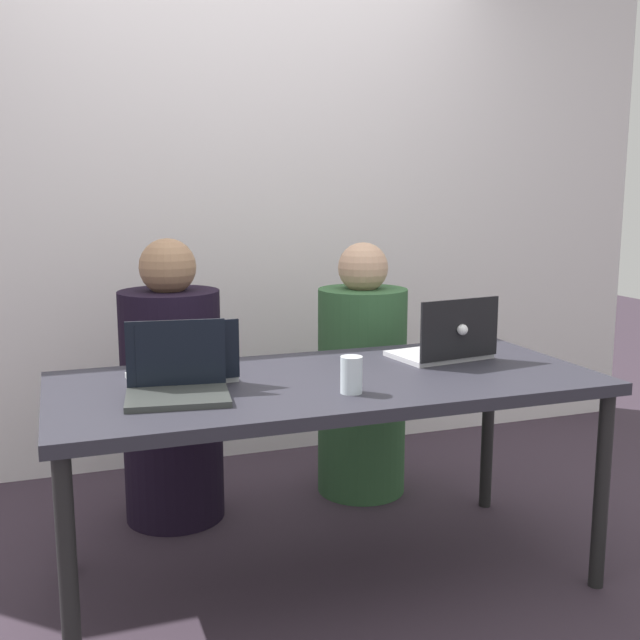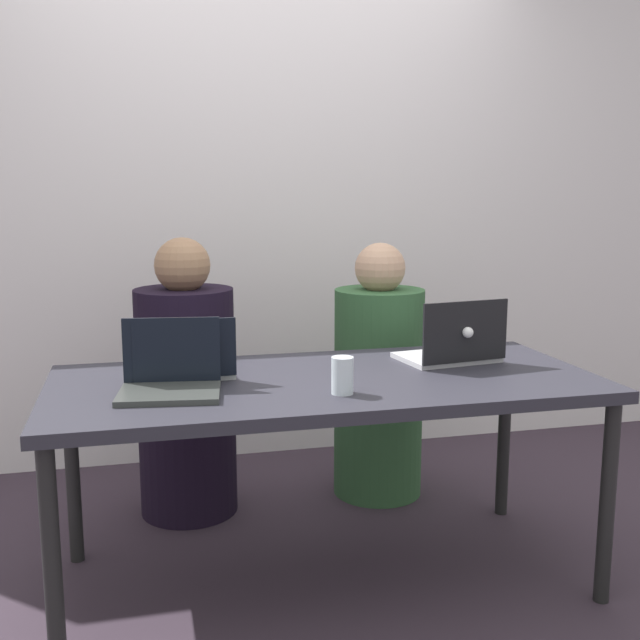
{
  "view_description": "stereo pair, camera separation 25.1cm",
  "coord_description": "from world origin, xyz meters",
  "px_view_note": "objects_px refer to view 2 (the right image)",
  "views": [
    {
      "loc": [
        -0.83,
        -2.26,
        1.33
      ],
      "look_at": [
        0.0,
        0.08,
        0.9
      ],
      "focal_mm": 42.0,
      "sensor_mm": 36.0,
      "label": 1
    },
    {
      "loc": [
        -0.59,
        -2.33,
        1.33
      ],
      "look_at": [
        0.0,
        0.08,
        0.9
      ],
      "focal_mm": 42.0,
      "sensor_mm": 36.0,
      "label": 2
    }
  ],
  "objects_px": {
    "laptop_front_left": "(170,377)",
    "water_glass_center": "(343,378)",
    "laptop_back_left": "(183,365)",
    "person_on_left": "(186,393)",
    "person_on_right": "(378,384)",
    "laptop_back_right": "(453,348)"
  },
  "relations": [
    {
      "from": "laptop_back_left",
      "to": "laptop_front_left",
      "type": "distance_m",
      "value": 0.17
    },
    {
      "from": "person_on_right",
      "to": "water_glass_center",
      "type": "height_order",
      "value": "person_on_right"
    },
    {
      "from": "laptop_back_left",
      "to": "person_on_right",
      "type": "bearing_deg",
      "value": -149.91
    },
    {
      "from": "person_on_left",
      "to": "laptop_front_left",
      "type": "bearing_deg",
      "value": 91.54
    },
    {
      "from": "person_on_left",
      "to": "person_on_right",
      "type": "xyz_separation_m",
      "value": [
        0.83,
        0.0,
        -0.02
      ]
    },
    {
      "from": "person_on_right",
      "to": "water_glass_center",
      "type": "bearing_deg",
      "value": 70.03
    },
    {
      "from": "person_on_right",
      "to": "water_glass_center",
      "type": "xyz_separation_m",
      "value": [
        -0.41,
        -0.9,
        0.28
      ]
    },
    {
      "from": "laptop_front_left",
      "to": "person_on_left",
      "type": "bearing_deg",
      "value": 90.83
    },
    {
      "from": "person_on_left",
      "to": "laptop_back_right",
      "type": "height_order",
      "value": "person_on_left"
    },
    {
      "from": "laptop_front_left",
      "to": "water_glass_center",
      "type": "xyz_separation_m",
      "value": [
        0.51,
        -0.14,
        0.0
      ]
    },
    {
      "from": "laptop_front_left",
      "to": "laptop_back_right",
      "type": "bearing_deg",
      "value": 17.8
    },
    {
      "from": "person_on_left",
      "to": "laptop_back_left",
      "type": "distance_m",
      "value": 0.65
    },
    {
      "from": "water_glass_center",
      "to": "laptop_front_left",
      "type": "bearing_deg",
      "value": 165.17
    },
    {
      "from": "person_on_left",
      "to": "water_glass_center",
      "type": "height_order",
      "value": "person_on_left"
    },
    {
      "from": "person_on_right",
      "to": "laptop_back_right",
      "type": "bearing_deg",
      "value": 102.84
    },
    {
      "from": "laptop_back_right",
      "to": "water_glass_center",
      "type": "bearing_deg",
      "value": 23.99
    },
    {
      "from": "person_on_right",
      "to": "laptop_back_right",
      "type": "relative_size",
      "value": 3.02
    },
    {
      "from": "person_on_left",
      "to": "person_on_right",
      "type": "relative_size",
      "value": 1.03
    },
    {
      "from": "person_on_right",
      "to": "laptop_front_left",
      "type": "distance_m",
      "value": 1.23
    },
    {
      "from": "person_on_right",
      "to": "laptop_front_left",
      "type": "xyz_separation_m",
      "value": [
        -0.92,
        -0.76,
        0.27
      ]
    },
    {
      "from": "person_on_left",
      "to": "laptop_front_left",
      "type": "relative_size",
      "value": 3.5
    },
    {
      "from": "laptop_back_left",
      "to": "water_glass_center",
      "type": "bearing_deg",
      "value": 142.78
    }
  ]
}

